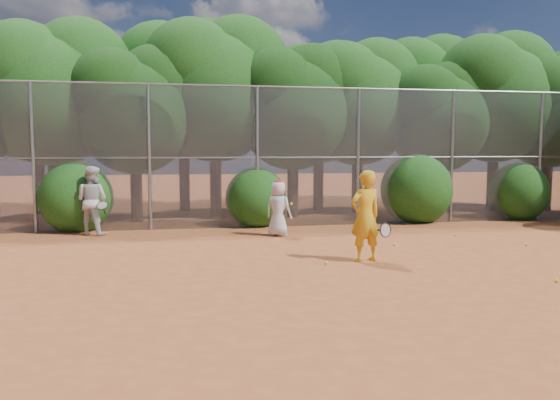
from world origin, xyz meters
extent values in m
plane|color=#A34D24|center=(0.00, 0.00, 0.00)|extent=(80.00, 80.00, 0.00)
cylinder|color=gray|center=(-7.00, 6.00, 2.00)|extent=(0.09, 0.09, 4.00)
cylinder|color=gray|center=(-4.00, 6.00, 2.00)|extent=(0.09, 0.09, 4.00)
cylinder|color=gray|center=(-1.00, 6.00, 2.00)|extent=(0.09, 0.09, 4.00)
cylinder|color=gray|center=(2.00, 6.00, 2.00)|extent=(0.09, 0.09, 4.00)
cylinder|color=gray|center=(5.00, 6.00, 2.00)|extent=(0.09, 0.09, 4.00)
cylinder|color=gray|center=(8.00, 6.00, 2.00)|extent=(0.09, 0.09, 4.00)
cylinder|color=gray|center=(0.00, 6.00, 4.00)|extent=(20.00, 0.05, 0.05)
cylinder|color=gray|center=(0.00, 6.00, 2.00)|extent=(20.00, 0.04, 0.04)
cube|color=slate|center=(0.00, 6.00, 2.00)|extent=(20.00, 0.02, 4.00)
cylinder|color=black|center=(-7.00, 8.50, 1.26)|extent=(0.38, 0.38, 2.52)
sphere|color=#164611|center=(-7.00, 8.50, 3.73)|extent=(4.03, 4.03, 4.03)
sphere|color=#164611|center=(-6.19, 8.90, 4.74)|extent=(3.23, 3.23, 3.23)
sphere|color=#164611|center=(-7.71, 8.20, 4.54)|extent=(3.02, 3.02, 3.02)
cylinder|color=black|center=(-4.50, 7.80, 1.08)|extent=(0.36, 0.36, 2.17)
sphere|color=black|center=(-4.50, 7.80, 3.21)|extent=(3.47, 3.47, 3.47)
sphere|color=black|center=(-3.81, 8.15, 4.08)|extent=(2.78, 2.78, 2.78)
sphere|color=black|center=(-5.11, 7.54, 3.91)|extent=(2.60, 2.60, 2.60)
cylinder|color=black|center=(-2.00, 8.80, 1.33)|extent=(0.39, 0.39, 2.66)
sphere|color=#164611|center=(-2.00, 8.80, 3.94)|extent=(4.26, 4.26, 4.26)
sphere|color=#164611|center=(-1.15, 9.23, 5.00)|extent=(3.40, 3.40, 3.40)
sphere|color=#164611|center=(-2.74, 8.48, 4.79)|extent=(3.19, 3.19, 3.19)
cylinder|color=black|center=(0.50, 8.20, 1.14)|extent=(0.37, 0.37, 2.27)
sphere|color=black|center=(0.50, 8.20, 3.37)|extent=(3.64, 3.64, 3.64)
sphere|color=black|center=(1.23, 8.56, 4.28)|extent=(2.91, 2.91, 2.91)
sphere|color=black|center=(-0.14, 7.93, 4.10)|extent=(2.73, 2.73, 2.73)
cylinder|color=black|center=(3.00, 9.00, 1.22)|extent=(0.38, 0.38, 2.45)
sphere|color=#164611|center=(3.00, 9.00, 3.63)|extent=(3.92, 3.92, 3.92)
sphere|color=#164611|center=(3.78, 9.39, 4.61)|extent=(3.14, 3.14, 3.14)
sphere|color=#164611|center=(2.31, 8.71, 4.41)|extent=(2.94, 2.94, 2.94)
cylinder|color=black|center=(5.50, 8.00, 1.05)|extent=(0.36, 0.36, 2.10)
sphere|color=black|center=(5.50, 8.00, 3.11)|extent=(3.36, 3.36, 3.36)
sphere|color=black|center=(6.17, 8.34, 3.95)|extent=(2.69, 2.69, 2.69)
sphere|color=black|center=(4.91, 7.75, 3.78)|extent=(2.52, 2.52, 2.52)
cylinder|color=black|center=(8.00, 8.60, 1.29)|extent=(0.39, 0.39, 2.59)
sphere|color=#164611|center=(8.00, 8.60, 3.83)|extent=(4.14, 4.14, 4.14)
sphere|color=#164611|center=(8.83, 9.01, 4.87)|extent=(3.32, 3.32, 3.32)
sphere|color=#164611|center=(7.27, 8.29, 4.66)|extent=(3.11, 3.11, 3.11)
cylinder|color=black|center=(10.00, 8.30, 1.15)|extent=(0.37, 0.37, 2.31)
sphere|color=black|center=(10.00, 8.30, 3.42)|extent=(3.70, 3.70, 3.70)
sphere|color=black|center=(9.35, 8.02, 4.16)|extent=(2.77, 2.77, 2.77)
cylinder|color=black|center=(-8.00, 10.80, 1.31)|extent=(0.39, 0.39, 2.62)
sphere|color=#164611|center=(-8.00, 10.80, 3.88)|extent=(4.20, 4.20, 4.20)
sphere|color=#164611|center=(-7.16, 11.22, 4.94)|extent=(3.36, 3.36, 3.36)
sphere|color=#164611|center=(-8.73, 10.49, 4.72)|extent=(3.15, 3.15, 3.15)
cylinder|color=black|center=(-3.00, 11.00, 1.40)|extent=(0.40, 0.40, 2.80)
sphere|color=#164611|center=(-3.00, 11.00, 4.14)|extent=(4.48, 4.48, 4.48)
sphere|color=#164611|center=(-2.10, 11.45, 5.26)|extent=(3.58, 3.58, 3.58)
sphere|color=#164611|center=(-3.78, 10.66, 5.04)|extent=(3.36, 3.36, 3.36)
cylinder|color=black|center=(2.00, 10.60, 1.26)|extent=(0.38, 0.38, 2.52)
sphere|color=#164611|center=(2.00, 10.60, 3.73)|extent=(4.03, 4.03, 4.03)
sphere|color=#164611|center=(2.81, 11.00, 4.74)|extent=(3.23, 3.23, 3.23)
sphere|color=#164611|center=(1.29, 10.30, 4.54)|extent=(3.02, 3.02, 3.02)
cylinder|color=black|center=(6.50, 11.20, 1.36)|extent=(0.40, 0.40, 2.73)
sphere|color=#164611|center=(6.50, 11.20, 4.04)|extent=(4.37, 4.37, 4.37)
sphere|color=#164611|center=(7.37, 11.64, 5.13)|extent=(3.49, 3.49, 3.49)
sphere|color=#164611|center=(5.74, 10.87, 4.91)|extent=(3.28, 3.28, 3.28)
sphere|color=#164611|center=(-6.00, 6.30, 1.00)|extent=(2.00, 2.00, 2.00)
sphere|color=#164611|center=(-1.00, 6.30, 0.90)|extent=(1.80, 1.80, 1.80)
sphere|color=#164611|center=(4.00, 6.30, 1.10)|extent=(2.20, 2.20, 2.20)
sphere|color=#164611|center=(7.50, 6.30, 0.95)|extent=(1.90, 1.90, 1.90)
imported|color=gold|center=(0.40, 0.81, 0.91)|extent=(0.75, 0.58, 1.82)
torus|color=black|center=(0.75, 0.61, 0.65)|extent=(0.30, 0.18, 0.30)
cylinder|color=black|center=(0.67, 0.81, 0.62)|extent=(0.14, 0.27, 0.07)
imported|color=silver|center=(-0.71, 4.28, 0.71)|extent=(0.83, 0.77, 1.42)
ellipsoid|color=#A81C18|center=(-0.71, 4.28, 1.38)|extent=(0.22, 0.22, 0.13)
sphere|color=#B5DC28|center=(-0.41, 4.08, 0.85)|extent=(0.07, 0.07, 0.07)
imported|color=silver|center=(-5.46, 5.39, 0.90)|extent=(1.08, 0.99, 1.80)
torus|color=black|center=(-5.16, 5.09, 0.80)|extent=(0.34, 0.29, 0.23)
cylinder|color=black|center=(-5.13, 5.23, 0.64)|extent=(0.07, 0.22, 0.22)
sphere|color=#B5DC28|center=(1.66, 2.33, 0.03)|extent=(0.07, 0.07, 0.07)
sphere|color=#B5DC28|center=(2.97, -1.47, 0.03)|extent=(0.07, 0.07, 0.07)
sphere|color=#B5DC28|center=(4.65, 1.76, 0.03)|extent=(0.07, 0.07, 0.07)
sphere|color=#B5DC28|center=(-0.44, 0.66, 0.03)|extent=(0.07, 0.07, 0.07)
sphere|color=#B5DC28|center=(3.77, 3.41, 0.03)|extent=(0.07, 0.07, 0.07)
camera|label=1|loc=(-3.24, -9.42, 2.22)|focal=35.00mm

